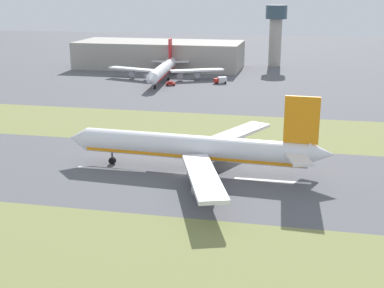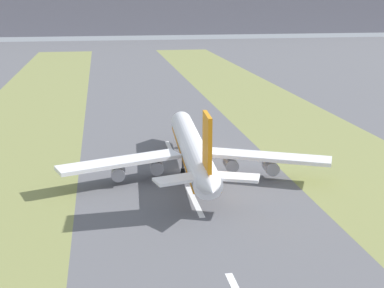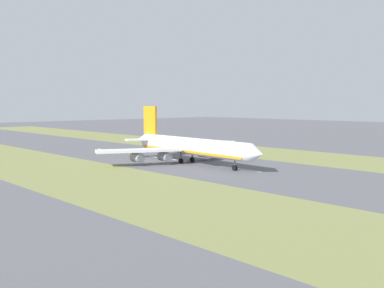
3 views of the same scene
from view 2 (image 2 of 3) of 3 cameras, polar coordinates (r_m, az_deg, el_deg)
The scene contains 6 objects.
ground_plane at distance 134.48m, azimuth -1.30°, elevation -2.73°, with size 800.00×800.00×0.00m, color #56565B.
grass_median_east at distance 147.52m, azimuth 16.27°, elevation -1.70°, with size 40.00×600.00×0.01m, color olive.
centreline_dash_mid at distance 114.32m, azimuth 0.29°, elevation -6.11°, with size 1.20×18.00×0.01m, color silver.
centreline_dash_far at distance 151.78m, azimuth -2.31°, elevation -0.58°, with size 1.20×18.00×0.01m, color silver.
airplane_main_jet at distance 129.67m, azimuth 0.10°, elevation -0.64°, with size 64.04×67.20×20.20m.
mountain_ridge at distance 646.63m, azimuth -8.28°, elevation 14.67°, with size 800.00×120.00×66.54m, color gray.
Camera 2 is at (-18.34, -126.31, 42.37)m, focal length 50.00 mm.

